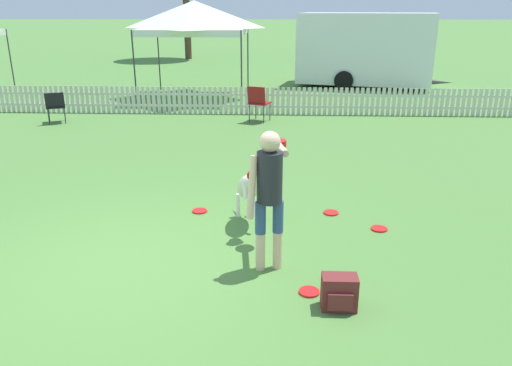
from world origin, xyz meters
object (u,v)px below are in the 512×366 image
backpack_on_grass (339,293)px  handler_person (270,184)px  frisbee_midfield (200,211)px  frisbee_far_scatter (331,213)px  folding_chair_blue_left (55,105)px  frisbee_near_dog (309,292)px  canopy_tent_main (194,18)px  frisbee_near_handler (379,229)px  leaping_dog (250,187)px  folding_chair_center (258,100)px  equipment_trailer (366,48)px

backpack_on_grass → handler_person: bearing=131.1°
handler_person → frisbee_midfield: bearing=109.8°
frisbee_far_scatter → folding_chair_blue_left: size_ratio=0.27×
frisbee_near_dog → frisbee_midfield: size_ratio=1.00×
frisbee_near_dog → backpack_on_grass: bearing=-44.4°
backpack_on_grass → canopy_tent_main: canopy_tent_main is taller
frisbee_far_scatter → handler_person: bearing=-118.5°
frisbee_near_handler → frisbee_midfield: 2.57m
canopy_tent_main → leaping_dog: bearing=-77.2°
frisbee_far_scatter → backpack_on_grass: bearing=-93.8°
frisbee_near_dog → canopy_tent_main: (-3.02, 11.80, 2.50)m
frisbee_near_handler → frisbee_far_scatter: (-0.60, 0.53, 0.00)m
frisbee_near_dog → canopy_tent_main: size_ratio=0.07×
frisbee_near_handler → leaping_dog: bearing=177.4°
frisbee_near_handler → frisbee_midfield: same height
backpack_on_grass → folding_chair_blue_left: folding_chair_blue_left is taller
frisbee_near_dog → frisbee_far_scatter: size_ratio=1.00×
leaping_dog → folding_chair_blue_left: 8.12m
canopy_tent_main → frisbee_midfield: bearing=-81.0°
frisbee_near_dog → canopy_tent_main: bearing=104.4°
leaping_dog → folding_chair_center: (-0.14, 6.51, 0.00)m
folding_chair_blue_left → folding_chair_center: folding_chair_center is taller
frisbee_near_handler → canopy_tent_main: size_ratio=0.07×
folding_chair_center → canopy_tent_main: (-2.16, 3.59, 1.95)m
frisbee_midfield → folding_chair_center: size_ratio=0.23×
frisbee_near_dog → frisbee_near_handler: bearing=57.5°
leaping_dog → backpack_on_grass: (1.00, -1.97, -0.38)m
frisbee_midfield → leaping_dog: bearing=-29.7°
leaping_dog → frisbee_midfield: leaping_dog is taller
backpack_on_grass → folding_chair_blue_left: (-6.32, 8.11, 0.31)m
frisbee_near_dog → folding_chair_blue_left: bearing=127.6°
frisbee_far_scatter → canopy_tent_main: 10.55m
frisbee_near_dog → frisbee_far_scatter: (0.44, 2.16, 0.00)m
folding_chair_center → equipment_trailer: 7.48m
leaping_dog → frisbee_far_scatter: 1.36m
frisbee_midfield → frisbee_far_scatter: bearing=0.5°
frisbee_midfield → folding_chair_center: 6.13m
frisbee_near_handler → backpack_on_grass: 2.05m
frisbee_midfield → backpack_on_grass: bearing=-53.9°
frisbee_midfield → folding_chair_blue_left: 7.31m
folding_chair_blue_left → frisbee_near_handler: bearing=115.9°
folding_chair_blue_left → canopy_tent_main: canopy_tent_main is taller
backpack_on_grass → equipment_trailer: bearing=80.2°
leaping_dog → backpack_on_grass: 2.25m
frisbee_near_handler → folding_chair_center: bearing=106.1°
frisbee_near_handler → equipment_trailer: equipment_trailer is taller
frisbee_far_scatter → folding_chair_blue_left: folding_chair_blue_left is taller
folding_chair_blue_left → folding_chair_center: 5.19m
leaping_dog → frisbee_near_dog: (0.72, -1.70, -0.55)m
equipment_trailer → frisbee_near_dog: bearing=-87.3°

